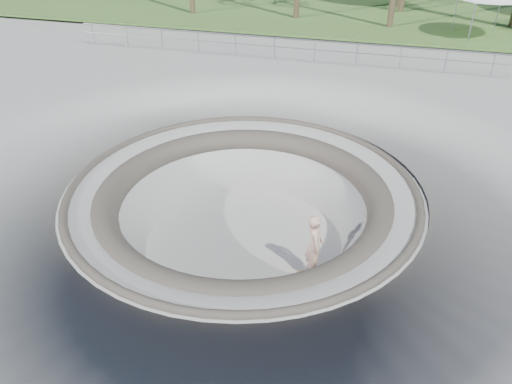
% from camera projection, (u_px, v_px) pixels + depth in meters
% --- Properties ---
extents(ground, '(180.00, 180.00, 0.00)m').
position_uv_depth(ground, '(243.00, 188.00, 14.51)').
color(ground, gray).
rests_on(ground, ground).
extents(skate_bowl, '(14.00, 14.00, 4.10)m').
position_uv_depth(skate_bowl, '(244.00, 239.00, 15.48)').
color(skate_bowl, gray).
rests_on(skate_bowl, ground).
extents(distant_hills, '(103.20, 45.00, 28.60)m').
position_uv_depth(distant_hills, '(400.00, 15.00, 64.09)').
color(distant_hills, brown).
rests_on(distant_hills, ground).
extents(safety_railing, '(25.00, 0.06, 1.03)m').
position_uv_depth(safety_railing, '(315.00, 50.00, 23.95)').
color(safety_railing, '#94969C').
rests_on(safety_railing, ground).
extents(skateboard, '(0.81, 0.51, 0.08)m').
position_uv_depth(skateboard, '(312.00, 272.00, 14.15)').
color(skateboard, olive).
rests_on(skateboard, ground).
extents(skater, '(0.64, 0.80, 1.90)m').
position_uv_depth(skater, '(314.00, 245.00, 13.64)').
color(skater, '#DAA68D').
rests_on(skater, skateboard).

